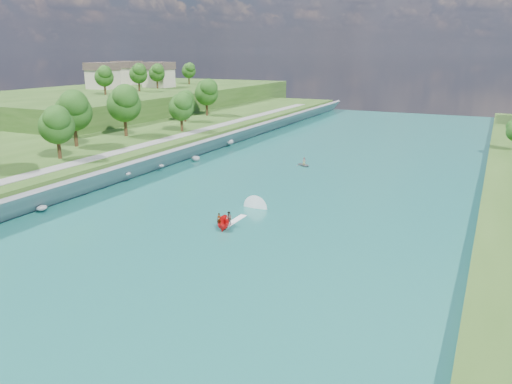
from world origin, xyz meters
The scene contains 10 objects.
ground centered at (0.00, 0.00, 0.00)m, with size 260.00×260.00×0.00m, color #2D5119.
river_water centered at (0.00, 20.00, 0.05)m, with size 55.00×240.00×0.10m, color #185E5E.
berm_west centered at (-50.00, 20.00, 1.75)m, with size 45.00×240.00×3.50m, color #2D5119.
ridge_west centered at (-82.50, 95.00, 4.50)m, with size 60.00×120.00×9.00m, color #2D5119.
riprap_bank centered at (-25.84, 19.26, 1.79)m, with size 4.02×236.00×4.05m.
riverside_path centered at (-32.50, 20.00, 3.55)m, with size 3.00×200.00×0.10m, color gray.
ridge_houses centered at (-88.67, 100.00, 13.31)m, with size 29.50×29.50×8.40m.
trees_ridge centered at (-74.65, 93.08, 13.64)m, with size 11.02×56.00×9.85m.
motorboat centered at (-0.46, 11.17, 0.68)m, with size 3.60×18.70×2.01m.
raft centered at (-3.57, 45.47, 0.47)m, with size 3.63×3.43×1.62m.
Camera 1 is at (28.13, -41.09, 21.00)m, focal length 35.00 mm.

